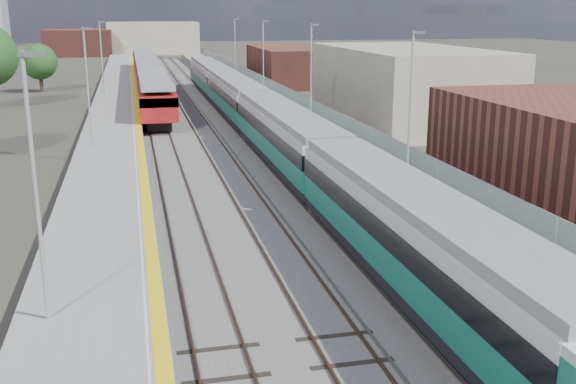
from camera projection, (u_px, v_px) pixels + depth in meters
name	position (u px, v px, depth m)	size (l,w,h in m)	color
ground	(218.00, 119.00, 61.17)	(320.00, 320.00, 0.00)	#47443A
ballast_bed	(190.00, 115.00, 63.03)	(10.50, 155.00, 0.06)	#565451
tracks	(195.00, 112.00, 64.71)	(8.96, 160.00, 0.17)	#4C3323
platform_right	(269.00, 107.00, 64.53)	(4.70, 155.00, 8.52)	slate
platform_left	(115.00, 112.00, 61.41)	(4.30, 155.00, 8.52)	slate
buildings	(73.00, 5.00, 137.76)	(72.00, 185.50, 40.00)	brown
green_train	(257.00, 112.00, 50.13)	(2.85, 79.36, 3.14)	black
red_train	(148.00, 74.00, 80.04)	(2.98, 60.48, 3.77)	black
tree_c	(39.00, 62.00, 80.35)	(4.22, 4.22, 5.72)	#382619
tree_d	(378.00, 64.00, 79.51)	(3.99, 3.99, 5.41)	#382619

